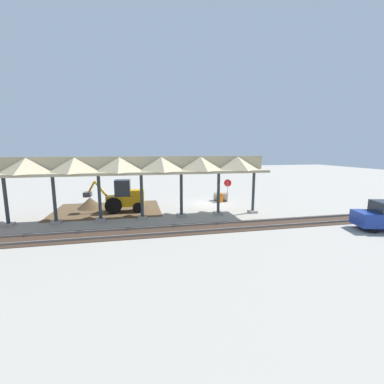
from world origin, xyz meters
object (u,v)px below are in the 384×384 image
(stop_sign, at_px, (228,186))
(concrete_pipe, at_px, (221,196))
(backhoe, at_px, (124,197))
(traffic_barrel, at_px, (220,198))

(stop_sign, height_order, concrete_pipe, stop_sign)
(stop_sign, xyz_separation_m, backhoe, (10.40, 2.21, -0.43))
(stop_sign, bearing_deg, backhoe, 12.00)
(stop_sign, relative_size, traffic_barrel, 2.62)
(backhoe, bearing_deg, stop_sign, -168.00)
(traffic_barrel, bearing_deg, backhoe, 12.69)
(stop_sign, distance_m, traffic_barrel, 1.49)
(stop_sign, height_order, traffic_barrel, stop_sign)
(concrete_pipe, relative_size, traffic_barrel, 1.94)
(concrete_pipe, bearing_deg, traffic_barrel, 64.80)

